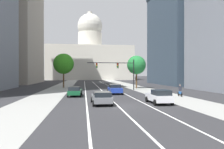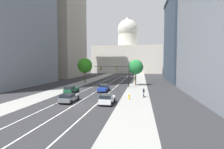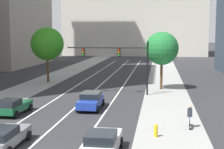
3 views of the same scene
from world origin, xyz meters
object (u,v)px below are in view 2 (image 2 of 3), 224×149
(car_white, at_px, (107,99))
(street_tree_near_right, at_px, (136,67))
(car_blue, at_px, (104,88))
(traffic_signal_mast, at_px, (117,70))
(car_gray, at_px, (69,98))
(cyclist, at_px, (144,92))
(capitol_building, at_px, (127,56))
(car_green, at_px, (71,89))
(fire_hydrant, at_px, (129,97))
(street_tree_mid_left, at_px, (85,66))

(car_white, bearing_deg, street_tree_near_right, -8.41)
(car_blue, height_order, traffic_signal_mast, traffic_signal_mast)
(car_gray, xyz_separation_m, cyclist, (11.79, 6.33, 0.11))
(street_tree_near_right, bearing_deg, car_blue, -118.60)
(capitol_building, relative_size, car_green, 10.54)
(car_green, height_order, fire_hydrant, car_green)
(street_tree_near_right, bearing_deg, street_tree_mid_left, 165.85)
(car_gray, bearing_deg, car_blue, -16.19)
(traffic_signal_mast, distance_m, fire_hydrant, 16.90)
(car_blue, distance_m, street_tree_near_right, 14.51)
(car_blue, height_order, car_gray, car_blue)
(fire_hydrant, relative_size, cyclist, 0.53)
(street_tree_mid_left, bearing_deg, car_gray, -76.88)
(car_blue, xyz_separation_m, car_gray, (-3.13, -11.64, -0.07))
(car_white, xyz_separation_m, traffic_signal_mast, (-1.27, 19.89, 3.54))
(car_blue, bearing_deg, fire_hydrant, -142.49)
(street_tree_mid_left, bearing_deg, traffic_signal_mast, -35.92)
(car_white, xyz_separation_m, car_green, (-9.42, 8.76, -0.04))
(cyclist, height_order, street_tree_near_right, street_tree_near_right)
(car_blue, height_order, fire_hydrant, car_blue)
(fire_hydrant, bearing_deg, street_tree_near_right, 88.70)
(fire_hydrant, bearing_deg, street_tree_mid_left, 123.14)
(capitol_building, relative_size, cyclist, 25.72)
(traffic_signal_mast, height_order, street_tree_mid_left, street_tree_mid_left)
(traffic_signal_mast, relative_size, street_tree_near_right, 1.30)
(car_blue, bearing_deg, car_white, -165.61)
(street_tree_mid_left, bearing_deg, capitol_building, 83.32)
(street_tree_near_right, bearing_deg, traffic_signal_mast, -138.35)
(car_green, bearing_deg, car_blue, -60.64)
(car_blue, relative_size, car_gray, 0.99)
(car_gray, relative_size, street_tree_near_right, 0.64)
(traffic_signal_mast, distance_m, street_tree_near_right, 6.42)
(cyclist, relative_size, street_tree_mid_left, 0.22)
(car_green, distance_m, traffic_signal_mast, 14.25)
(traffic_signal_mast, bearing_deg, street_tree_near_right, 41.65)
(car_white, height_order, cyclist, cyclist)
(traffic_signal_mast, distance_m, street_tree_mid_left, 14.25)
(capitol_building, distance_m, street_tree_near_right, 73.75)
(fire_hydrant, bearing_deg, car_gray, -158.40)
(capitol_building, bearing_deg, car_white, -87.23)
(fire_hydrant, distance_m, street_tree_near_right, 20.65)
(traffic_signal_mast, xyz_separation_m, street_tree_mid_left, (-11.50, 8.33, 1.20))
(car_blue, bearing_deg, street_tree_near_right, -28.88)
(car_green, relative_size, street_tree_near_right, 0.58)
(car_white, distance_m, street_tree_mid_left, 31.34)
(car_blue, distance_m, cyclist, 10.16)
(capitol_building, bearing_deg, fire_hydrant, -85.25)
(capitol_building, relative_size, car_gray, 9.54)
(car_gray, relative_size, traffic_signal_mast, 0.49)
(car_gray, relative_size, street_tree_mid_left, 0.59)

